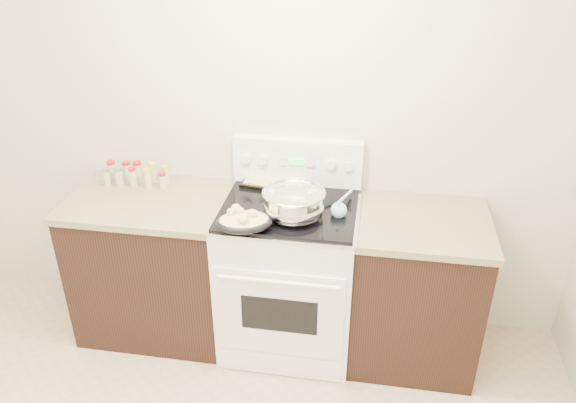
# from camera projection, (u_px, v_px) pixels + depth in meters

# --- Properties ---
(room_shell) EXTENTS (4.10, 3.60, 2.75)m
(room_shell) POSITION_uv_depth(u_px,v_px,m) (83.00, 200.00, 1.56)
(room_shell) COLOR beige
(room_shell) RESTS_ON ground
(counter_left) EXTENTS (0.93, 0.67, 0.92)m
(counter_left) POSITION_uv_depth(u_px,v_px,m) (157.00, 263.00, 3.46)
(counter_left) COLOR black
(counter_left) RESTS_ON ground
(counter_right) EXTENTS (0.73, 0.67, 0.92)m
(counter_right) POSITION_uv_depth(u_px,v_px,m) (414.00, 289.00, 3.23)
(counter_right) COLOR black
(counter_right) RESTS_ON ground
(kitchen_range) EXTENTS (0.78, 0.73, 1.22)m
(kitchen_range) POSITION_uv_depth(u_px,v_px,m) (290.00, 273.00, 3.32)
(kitchen_range) COLOR white
(kitchen_range) RESTS_ON ground
(mixing_bowl) EXTENTS (0.36, 0.36, 0.20)m
(mixing_bowl) POSITION_uv_depth(u_px,v_px,m) (294.00, 204.00, 2.97)
(mixing_bowl) COLOR silver
(mixing_bowl) RESTS_ON kitchen_range
(roasting_pan) EXTENTS (0.34, 0.27, 0.12)m
(roasting_pan) POSITION_uv_depth(u_px,v_px,m) (244.00, 221.00, 2.86)
(roasting_pan) COLOR black
(roasting_pan) RESTS_ON kitchen_range
(baking_sheet) EXTENTS (0.42, 0.32, 0.06)m
(baking_sheet) POSITION_uv_depth(u_px,v_px,m) (278.00, 180.00, 3.35)
(baking_sheet) COLOR black
(baking_sheet) RESTS_ON kitchen_range
(wooden_spoon) EXTENTS (0.19, 0.18, 0.04)m
(wooden_spoon) POSITION_uv_depth(u_px,v_px,m) (276.00, 204.00, 3.10)
(wooden_spoon) COLOR #A06C49
(wooden_spoon) RESTS_ON kitchen_range
(blue_ladle) EXTENTS (0.10, 0.29, 0.11)m
(blue_ladle) POSITION_uv_depth(u_px,v_px,m) (339.00, 209.00, 3.00)
(blue_ladle) COLOR #99CAE4
(blue_ladle) RESTS_ON kitchen_range
(spice_jars) EXTENTS (0.40, 0.14, 0.13)m
(spice_jars) POSITION_uv_depth(u_px,v_px,m) (135.00, 175.00, 3.37)
(spice_jars) COLOR #BFB28C
(spice_jars) RESTS_ON counter_left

